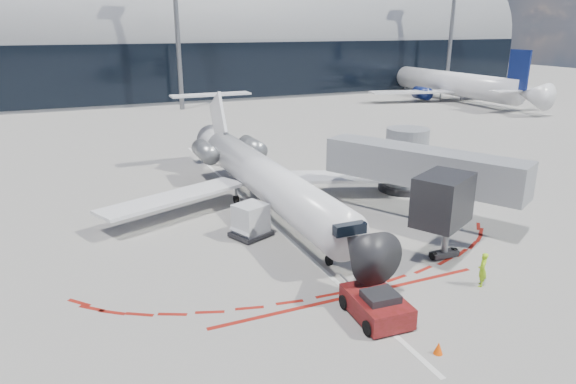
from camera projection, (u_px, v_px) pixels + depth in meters
name	position (u px, v px, depth m)	size (l,w,h in m)	color
ground	(265.00, 217.00, 34.15)	(260.00, 260.00, 0.00)	gray
apron_centerline	(254.00, 207.00, 35.90)	(0.25, 40.00, 0.01)	silver
apron_stop_bar	(352.00, 296.00, 24.12)	(14.00, 0.25, 0.01)	maroon
terminal_building	(129.00, 48.00, 88.20)	(150.00, 24.15, 24.00)	gray
jet_bridge	(417.00, 169.00, 34.30)	(10.03, 15.20, 4.90)	gray
light_mast_centre	(177.00, 23.00, 74.06)	(0.70, 0.70, 25.00)	slate
light_mast_east	(452.00, 23.00, 92.99)	(0.70, 0.70, 25.00)	slate
regional_jet	(261.00, 175.00, 35.31)	(22.45, 27.69, 6.93)	silver
pushback_tug	(376.00, 305.00, 22.20)	(2.36, 5.20, 1.34)	#4F120B
ramp_worker	(482.00, 270.00, 24.83)	(0.63, 0.41, 1.73)	#9DD816
uld_container	(251.00, 221.00, 30.63)	(2.72, 2.55, 2.04)	black
safety_cone_right	(438.00, 348.00, 19.81)	(0.37, 0.37, 0.51)	#F64D05
bg_airliner_1	(450.00, 66.00, 86.45)	(34.30, 36.32, 11.10)	silver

